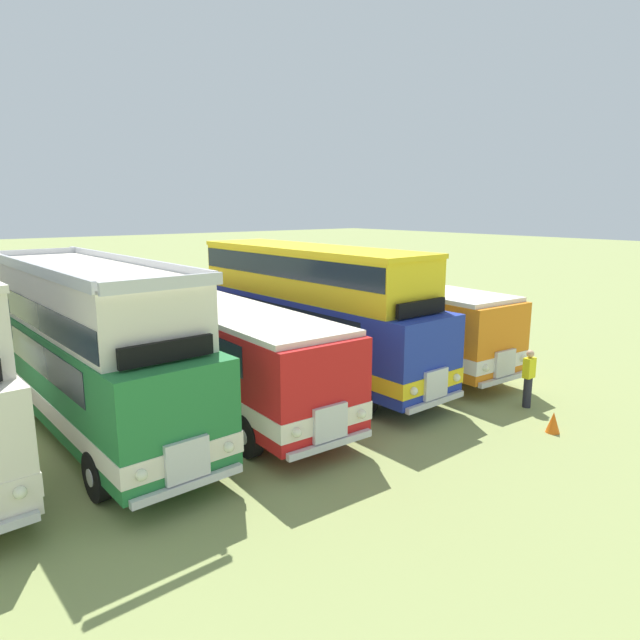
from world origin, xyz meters
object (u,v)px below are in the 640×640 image
object	(u,v)px
bus_fifth_in_row	(88,344)
cone_near_end	(553,422)
bus_seventh_in_row	(312,307)
marshal_person	(528,378)
bus_eighth_in_row	(383,314)
bus_sixth_in_row	(217,344)

from	to	relation	value
bus_fifth_in_row	cone_near_end	size ratio (longest dim) A/B	18.49
bus_fifth_in_row	bus_seventh_in_row	bearing A→B (deg)	1.82
cone_near_end	marshal_person	world-z (taller)	marshal_person
bus_seventh_in_row	marshal_person	bearing A→B (deg)	-62.90
cone_near_end	bus_fifth_in_row	bearing A→B (deg)	141.40
bus_eighth_in_row	cone_near_end	world-z (taller)	bus_eighth_in_row
bus_eighth_in_row	bus_seventh_in_row	bearing A→B (deg)	-175.60
marshal_person	bus_seventh_in_row	bearing A→B (deg)	117.10
bus_seventh_in_row	marshal_person	size ratio (longest dim) A/B	6.11
cone_near_end	bus_sixth_in_row	bearing A→B (deg)	126.87
bus_fifth_in_row	bus_eighth_in_row	bearing A→B (deg)	2.68
bus_fifth_in_row	cone_near_end	world-z (taller)	bus_fifth_in_row
bus_fifth_in_row	bus_sixth_in_row	distance (m)	3.72
bus_eighth_in_row	bus_fifth_in_row	bearing A→B (deg)	-177.32
bus_fifth_in_row	bus_sixth_in_row	size ratio (longest dim) A/B	0.93
bus_eighth_in_row	cone_near_end	size ratio (longest dim) A/B	20.15
bus_seventh_in_row	bus_fifth_in_row	bearing A→B (deg)	-178.18
bus_fifth_in_row	marshal_person	world-z (taller)	bus_fifth_in_row
bus_fifth_in_row	bus_eighth_in_row	world-z (taller)	bus_fifth_in_row
bus_sixth_in_row	bus_seventh_in_row	bearing A→B (deg)	1.82
bus_seventh_in_row	bus_eighth_in_row	distance (m)	3.75
bus_eighth_in_row	marshal_person	world-z (taller)	bus_eighth_in_row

